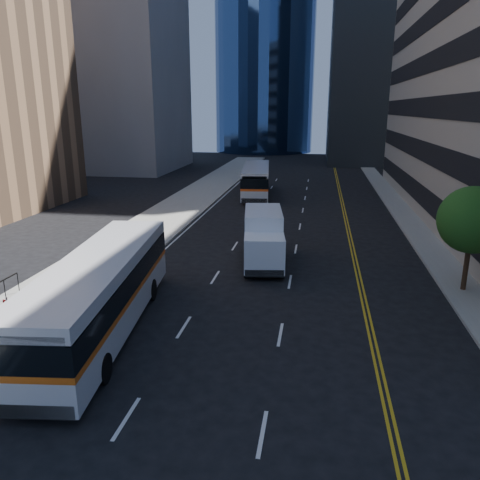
{
  "coord_description": "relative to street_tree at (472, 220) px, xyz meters",
  "views": [
    {
      "loc": [
        1.71,
        -15.01,
        8.73
      ],
      "look_at": [
        -1.76,
        5.71,
        2.8
      ],
      "focal_mm": 35.0,
      "sensor_mm": 36.0,
      "label": 1
    }
  ],
  "objects": [
    {
      "name": "ground",
      "position": [
        -9.0,
        -8.0,
        -3.64
      ],
      "size": [
        160.0,
        160.0,
        0.0
      ],
      "primitive_type": "plane",
      "color": "black",
      "rests_on": "ground"
    },
    {
      "name": "sidewalk_west",
      "position": [
        -19.5,
        17.0,
        -3.57
      ],
      "size": [
        5.0,
        90.0,
        0.15
      ],
      "primitive_type": "cube",
      "color": "gray",
      "rests_on": "ground"
    },
    {
      "name": "sidewalk_east",
      "position": [
        -0.0,
        17.0,
        -3.57
      ],
      "size": [
        2.0,
        90.0,
        0.15
      ],
      "primitive_type": "cube",
      "color": "gray",
      "rests_on": "ground"
    },
    {
      "name": "midrise_west",
      "position": [
        -37.0,
        44.0,
        13.86
      ],
      "size": [
        18.0,
        18.0,
        35.0
      ],
      "primitive_type": "cube",
      "color": "gray",
      "rests_on": "ground"
    },
    {
      "name": "street_tree",
      "position": [
        0.0,
        0.0,
        0.0
      ],
      "size": [
        3.2,
        3.2,
        5.1
      ],
      "color": "#332114",
      "rests_on": "sidewalk_east"
    },
    {
      "name": "bus_front",
      "position": [
        -15.6,
        -6.86,
        -1.92
      ],
      "size": [
        4.1,
        12.43,
        3.15
      ],
      "rotation": [
        0.0,
        0.0,
        0.12
      ],
      "color": "silver",
      "rests_on": "ground"
    },
    {
      "name": "bus_rear",
      "position": [
        -13.6,
        24.75,
        -1.98
      ],
      "size": [
        3.77,
        11.97,
        3.03
      ],
      "rotation": [
        0.0,
        0.0,
        0.1
      ],
      "color": "silver",
      "rests_on": "ground"
    },
    {
      "name": "box_truck",
      "position": [
        -10.25,
        2.86,
        -2.07
      ],
      "size": [
        2.97,
        6.45,
        2.97
      ],
      "rotation": [
        0.0,
        0.0,
        0.14
      ],
      "color": "white",
      "rests_on": "ground"
    }
  ]
}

